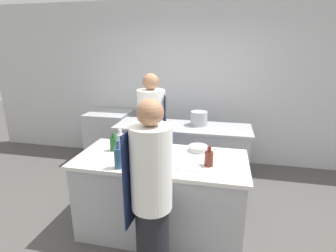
{
  "coord_description": "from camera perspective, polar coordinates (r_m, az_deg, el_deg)",
  "views": [
    {
      "loc": [
        0.62,
        -2.5,
        2.02
      ],
      "look_at": [
        0.0,
        0.35,
        1.14
      ],
      "focal_mm": 28.0,
      "sensor_mm": 36.0,
      "label": 1
    }
  ],
  "objects": [
    {
      "name": "ground_plane",
      "position": [
        3.28,
        -1.4,
        -21.35
      ],
      "size": [
        16.0,
        16.0,
        0.0
      ],
      "primitive_type": "plane",
      "color": "#4C4947"
    },
    {
      "name": "bottle_vinegar",
      "position": [
        3.04,
        -11.75,
        -3.73
      ],
      "size": [
        0.08,
        0.08,
        0.21
      ],
      "color": "#19471E",
      "rests_on": "prep_counter"
    },
    {
      "name": "cutting_board",
      "position": [
        2.63,
        3.62,
        -8.54
      ],
      "size": [
        0.32,
        0.2,
        0.01
      ],
      "color": "white",
      "rests_on": "prep_counter"
    },
    {
      "name": "pass_counter",
      "position": [
        4.09,
        3.07,
        -5.92
      ],
      "size": [
        2.03,
        0.66,
        0.89
      ],
      "color": "#A8AAAF",
      "rests_on": "ground_plane"
    },
    {
      "name": "bottle_wine",
      "position": [
        3.13,
        -10.3,
        -3.02
      ],
      "size": [
        0.09,
        0.09,
        0.22
      ],
      "color": "silver",
      "rests_on": "prep_counter"
    },
    {
      "name": "stockpot",
      "position": [
        3.97,
        6.75,
        1.67
      ],
      "size": [
        0.25,
        0.25,
        0.21
      ],
      "color": "#A8AAAF",
      "rests_on": "pass_counter"
    },
    {
      "name": "bowl_mixing_large",
      "position": [
        2.74,
        -3.48,
        -6.71
      ],
      "size": [
        0.16,
        0.16,
        0.08
      ],
      "color": "white",
      "rests_on": "prep_counter"
    },
    {
      "name": "cup",
      "position": [
        2.84,
        -9.53,
        -5.82
      ],
      "size": [
        0.07,
        0.07,
        0.1
      ],
      "color": "#33477F",
      "rests_on": "prep_counter"
    },
    {
      "name": "bowl_prep_small",
      "position": [
        3.0,
        6.59,
        -4.85
      ],
      "size": [
        0.22,
        0.22,
        0.06
      ],
      "color": "#B7BABC",
      "rests_on": "prep_counter"
    },
    {
      "name": "bottle_cooking_oil",
      "position": [
        2.63,
        8.89,
        -6.94
      ],
      "size": [
        0.09,
        0.09,
        0.2
      ],
      "color": "#5B2319",
      "rests_on": "prep_counter"
    },
    {
      "name": "chef_at_stove",
      "position": [
        3.59,
        -3.51,
        -2.3
      ],
      "size": [
        0.42,
        0.4,
        1.71
      ],
      "rotation": [
        0.0,
        0.0,
        -1.32
      ],
      "color": "black",
      "rests_on": "ground_plane"
    },
    {
      "name": "bottle_olive_oil",
      "position": [
        2.59,
        -10.7,
        -6.68
      ],
      "size": [
        0.09,
        0.09,
        0.28
      ],
      "color": "#2D5175",
      "rests_on": "prep_counter"
    },
    {
      "name": "oven_range",
      "position": [
        4.95,
        -12.39,
        -2.15
      ],
      "size": [
        0.73,
        0.69,
        0.91
      ],
      "color": "#A8AAAF",
      "rests_on": "ground_plane"
    },
    {
      "name": "prep_counter",
      "position": [
        3.02,
        -1.47,
        -14.65
      ],
      "size": [
        1.82,
        0.86,
        0.89
      ],
      "color": "#A8AAAF",
      "rests_on": "ground_plane"
    },
    {
      "name": "wall_back",
      "position": [
        4.72,
        4.69,
        9.12
      ],
      "size": [
        8.0,
        0.06,
        2.8
      ],
      "color": "silver",
      "rests_on": "ground_plane"
    },
    {
      "name": "chef_at_prep_near",
      "position": [
        2.22,
        -3.63,
        -15.54
      ],
      "size": [
        0.35,
        0.33,
        1.67
      ],
      "rotation": [
        0.0,
        0.0,
        1.53
      ],
      "color": "black",
      "rests_on": "ground_plane"
    }
  ]
}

